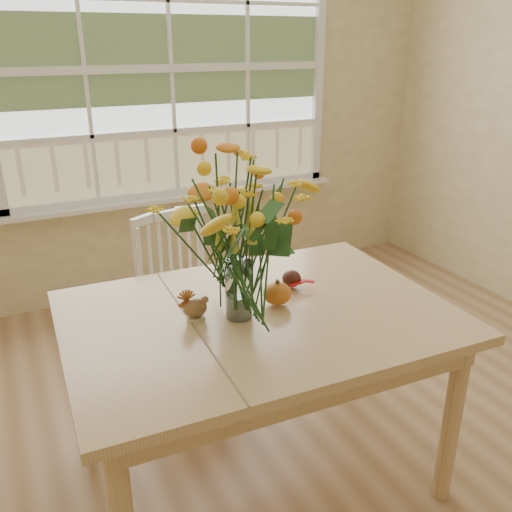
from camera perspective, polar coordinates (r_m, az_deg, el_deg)
name	(u,v)px	position (r m, az deg, el deg)	size (l,w,h in m)	color
floor	(357,486)	(2.49, 10.57, -22.66)	(4.00, 4.50, 0.01)	#99704A
wall_back	(171,99)	(3.82, -8.92, 15.98)	(4.00, 0.02, 2.70)	tan
window	(171,71)	(3.77, -8.90, 18.67)	(2.42, 0.12, 1.74)	silver
dining_table	(258,333)	(2.10, 0.24, -8.09)	(1.47, 1.07, 0.77)	tan
windsor_chair	(181,292)	(2.83, -7.86, -3.79)	(0.49, 0.48, 0.91)	white
flower_vase	(238,231)	(1.89, -1.93, 2.61)	(0.47, 0.47, 0.56)	white
pumpkin	(277,295)	(2.09, 2.25, -4.07)	(0.11, 0.11, 0.09)	#C26D16
turkey_figurine	(195,308)	(2.00, -6.41, -5.48)	(0.09, 0.07, 0.11)	#CCB78C
dark_gourd	(292,279)	(2.24, 3.76, -2.48)	(0.13, 0.10, 0.07)	#38160F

